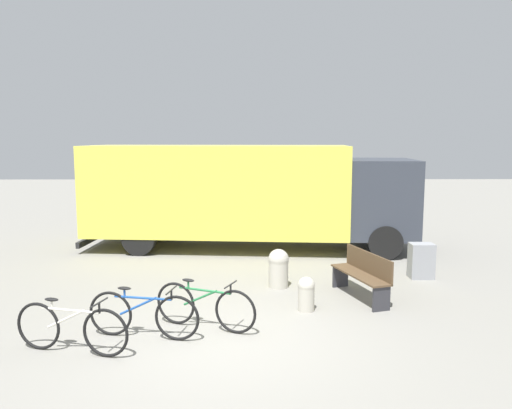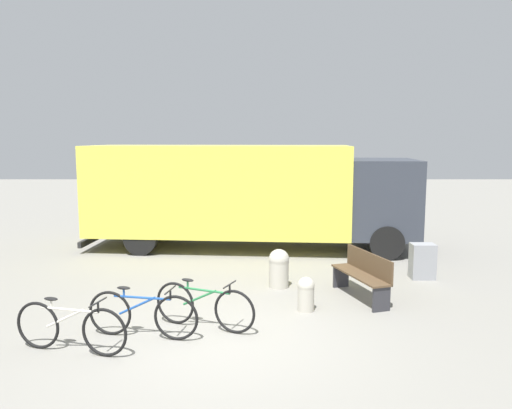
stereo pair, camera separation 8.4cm
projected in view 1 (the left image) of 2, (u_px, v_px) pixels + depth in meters
The scene contains 9 objects.
ground_plane at pixel (219, 341), 7.57m from camera, with size 60.00×60.00×0.00m, color gray.
delivery_truck at pixel (245, 191), 13.80m from camera, with size 9.12×3.09×2.86m.
park_bench at pixel (363, 273), 9.58m from camera, with size 0.88×1.69×0.89m.
bicycle_near at pixel (71, 328), 7.11m from camera, with size 1.75×0.57×0.80m.
bicycle_middle at pixel (143, 314), 7.66m from camera, with size 1.77×0.50×0.80m.
bicycle_far at pixel (205, 306), 8.04m from camera, with size 1.67×0.75×0.80m.
bollard_near_bench at pixel (306, 293), 8.88m from camera, with size 0.31×0.31×0.62m.
bollard_far_bench at pixel (278, 267), 10.27m from camera, with size 0.42×0.42×0.80m.
utility_box at pixel (421, 261), 10.95m from camera, with size 0.51×0.37×0.77m.
Camera 1 is at (0.50, -7.24, 3.06)m, focal length 35.00 mm.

